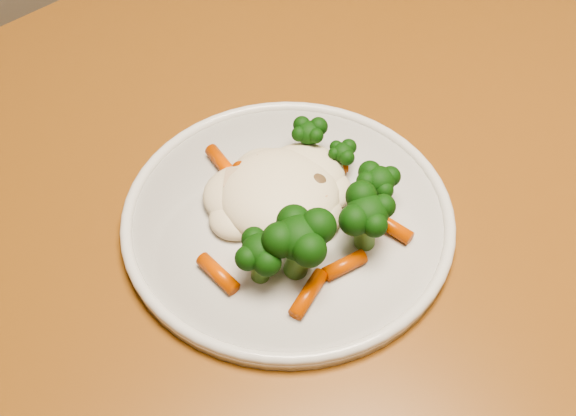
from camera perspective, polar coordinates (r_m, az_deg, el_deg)
name	(u,v)px	position (r m, az deg, el deg)	size (l,w,h in m)	color
dining_table	(227,283)	(0.71, -4.88, -5.96)	(1.24, 0.95, 0.75)	brown
plate	(288,219)	(0.61, 0.00, -0.87)	(0.28, 0.28, 0.01)	silver
meal	(299,204)	(0.59, 0.88, 0.33)	(0.18, 0.19, 0.05)	#FAECC8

